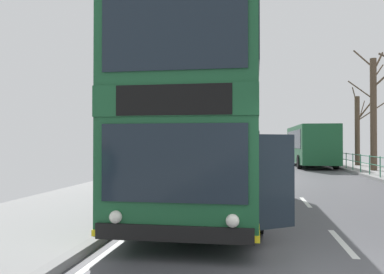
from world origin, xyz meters
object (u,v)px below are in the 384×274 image
(double_decker_bus_main, at_px, (212,124))
(bare_tree_far_01, at_px, (358,129))
(background_bus_far_lane, at_px, (310,144))
(bare_tree_far_02, at_px, (373,111))

(double_decker_bus_main, relative_size, bare_tree_far_01, 1.88)
(bare_tree_far_01, bearing_deg, background_bus_far_lane, 174.08)
(background_bus_far_lane, bearing_deg, double_decker_bus_main, -105.80)
(bare_tree_far_01, distance_m, bare_tree_far_02, 5.38)
(bare_tree_far_02, bearing_deg, bare_tree_far_01, 84.99)
(double_decker_bus_main, xyz_separation_m, background_bus_far_lane, (5.48, 19.38, -0.68))
(bare_tree_far_01, bearing_deg, bare_tree_far_02, -95.01)
(bare_tree_far_02, bearing_deg, background_bus_far_lane, 116.85)
(double_decker_bus_main, relative_size, bare_tree_far_02, 1.40)
(background_bus_far_lane, height_order, bare_tree_far_02, bare_tree_far_02)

